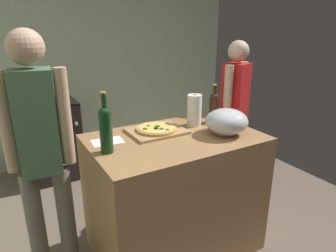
% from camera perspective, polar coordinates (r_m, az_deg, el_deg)
% --- Properties ---
extents(ground_plane, '(4.45, 3.26, 0.02)m').
position_cam_1_polar(ground_plane, '(3.09, -9.49, -14.86)').
color(ground_plane, '#6B5B4C').
extents(kitchen_wall_rear, '(4.45, 0.10, 2.60)m').
position_cam_1_polar(kitchen_wall_rear, '(3.93, -17.93, 12.24)').
color(kitchen_wall_rear, '#99A889').
rests_on(kitchen_wall_rear, ground_plane).
extents(counter, '(1.21, 0.79, 0.94)m').
position_cam_1_polar(counter, '(2.32, 1.27, -12.94)').
color(counter, '#9E7247').
rests_on(counter, ground_plane).
extents(cutting_board, '(0.40, 0.32, 0.02)m').
position_cam_1_polar(cutting_board, '(2.19, -2.20, -0.99)').
color(cutting_board, tan).
rests_on(cutting_board, counter).
extents(pizza, '(0.30, 0.30, 0.03)m').
position_cam_1_polar(pizza, '(2.18, -2.21, -0.48)').
color(pizza, tan).
rests_on(pizza, cutting_board).
extents(mixing_bowl, '(0.31, 0.31, 0.19)m').
position_cam_1_polar(mixing_bowl, '(2.17, 11.21, 0.85)').
color(mixing_bowl, '#B2B2B7').
rests_on(mixing_bowl, counter).
extents(paper_towel_roll, '(0.11, 0.11, 0.25)m').
position_cam_1_polar(paper_towel_roll, '(2.32, 5.10, 3.04)').
color(paper_towel_roll, white).
rests_on(paper_towel_roll, counter).
extents(wine_bottle_green, '(0.08, 0.08, 0.31)m').
position_cam_1_polar(wine_bottle_green, '(2.42, 8.85, 3.81)').
color(wine_bottle_green, '#331E0F').
rests_on(wine_bottle_green, counter).
extents(wine_bottle_clear, '(0.08, 0.08, 0.38)m').
position_cam_1_polar(wine_bottle_clear, '(1.83, -11.91, -0.24)').
color(wine_bottle_clear, '#143819').
rests_on(wine_bottle_clear, counter).
extents(recipe_sheet, '(0.22, 0.17, 0.00)m').
position_cam_1_polar(recipe_sheet, '(2.06, -11.59, -2.94)').
color(recipe_sheet, white).
rests_on(recipe_sheet, counter).
extents(stove, '(0.63, 0.61, 0.94)m').
position_cam_1_polar(stove, '(3.65, -21.79, -2.36)').
color(stove, black).
rests_on(stove, ground_plane).
extents(person_in_stripes, '(0.39, 0.23, 1.68)m').
position_cam_1_polar(person_in_stripes, '(1.95, -23.28, -4.30)').
color(person_in_stripes, slate).
rests_on(person_in_stripes, ground_plane).
extents(person_in_red, '(0.36, 0.27, 1.57)m').
position_cam_1_polar(person_in_red, '(2.90, 12.56, 2.45)').
color(person_in_red, '#383D4C').
rests_on(person_in_red, ground_plane).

